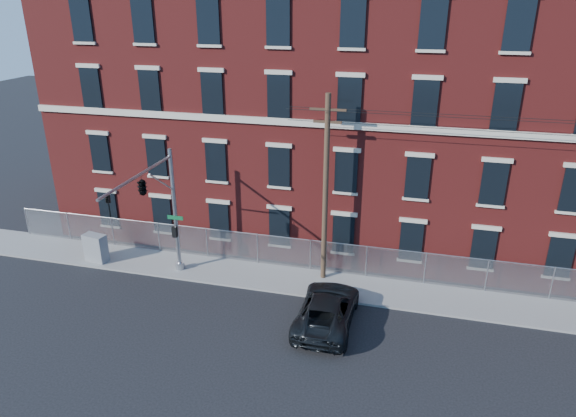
# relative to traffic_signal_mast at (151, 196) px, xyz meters

# --- Properties ---
(ground) EXTENTS (140.00, 140.00, 0.00)m
(ground) POSITION_rel_traffic_signal_mast_xyz_m (6.00, -2.18, -5.39)
(ground) COLOR black
(ground) RESTS_ON ground
(sidewalk) EXTENTS (65.00, 3.00, 0.12)m
(sidewalk) POSITION_rel_traffic_signal_mast_xyz_m (18.00, 2.82, -5.33)
(sidewalk) COLOR gray
(sidewalk) RESTS_ON ground
(mill_building) EXTENTS (55.30, 14.32, 16.30)m
(mill_building) POSITION_rel_traffic_signal_mast_xyz_m (18.00, 11.75, 2.76)
(mill_building) COLOR maroon
(mill_building) RESTS_ON ground
(chain_link_fence) EXTENTS (59.06, 0.06, 1.85)m
(chain_link_fence) POSITION_rel_traffic_signal_mast_xyz_m (18.00, 4.12, -4.33)
(chain_link_fence) COLOR #A5A8AD
(chain_link_fence) RESTS_ON ground
(traffic_signal_mast) EXTENTS (0.90, 6.75, 7.00)m
(traffic_signal_mast) POSITION_rel_traffic_signal_mast_xyz_m (0.00, 0.00, 0.00)
(traffic_signal_mast) COLOR #9EA0A5
(traffic_signal_mast) RESTS_ON ground
(utility_pole_near) EXTENTS (1.80, 0.28, 10.00)m
(utility_pole_near) POSITION_rel_traffic_signal_mast_xyz_m (8.00, 3.42, -0.05)
(utility_pole_near) COLOR #4A3625
(utility_pole_near) RESTS_ON ground
(pickup_truck) EXTENTS (2.56, 5.49, 1.52)m
(pickup_truck) POSITION_rel_traffic_signal_mast_xyz_m (8.95, -0.62, -4.63)
(pickup_truck) COLOR black
(pickup_truck) RESTS_ON ground
(utility_cabinet) EXTENTS (1.40, 0.86, 1.64)m
(utility_cabinet) POSITION_rel_traffic_signal_mast_xyz_m (-5.10, 2.02, -4.45)
(utility_cabinet) COLOR gray
(utility_cabinet) RESTS_ON sidewalk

